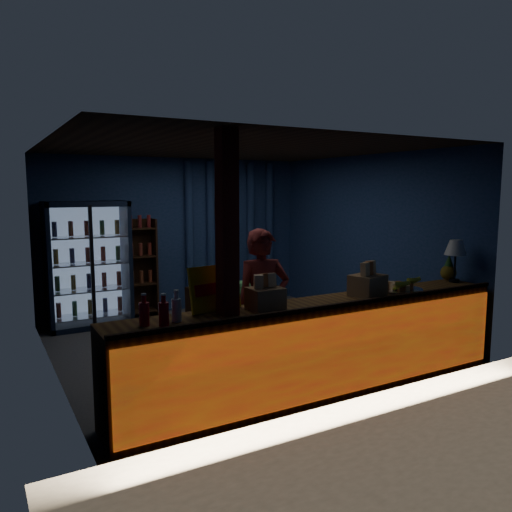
{
  "coord_description": "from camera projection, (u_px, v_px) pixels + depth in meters",
  "views": [
    {
      "loc": [
        -2.98,
        -5.85,
        2.07
      ],
      "look_at": [
        0.2,
        -0.2,
        1.2
      ],
      "focal_mm": 35.0,
      "sensor_mm": 36.0,
      "label": 1
    }
  ],
  "objects": [
    {
      "name": "ground",
      "position": [
        236.0,
        343.0,
        6.78
      ],
      "size": [
        4.6,
        4.6,
        0.0
      ],
      "primitive_type": "plane",
      "color": "#515154",
      "rests_on": "ground"
    },
    {
      "name": "room_walls",
      "position": [
        236.0,
        228.0,
        6.57
      ],
      "size": [
        4.6,
        4.6,
        4.6
      ],
      "color": "navy",
      "rests_on": "ground"
    },
    {
      "name": "dirt_apron",
      "position": [
        483.0,
        487.0,
        3.49
      ],
      "size": [
        5.6,
        5.6,
        0.0
      ],
      "primitive_type": "plane",
      "color": "brown",
      "rests_on": "ground"
    },
    {
      "name": "counter",
      "position": [
        321.0,
        347.0,
        5.06
      ],
      "size": [
        4.4,
        0.57,
        0.99
      ],
      "color": "brown",
      "rests_on": "ground"
    },
    {
      "name": "support_post",
      "position": [
        228.0,
        276.0,
        4.45
      ],
      "size": [
        0.16,
        0.16,
        2.6
      ],
      "primitive_type": "cube",
      "color": "maroon",
      "rests_on": "ground"
    },
    {
      "name": "beverage_cooler",
      "position": [
        87.0,
        265.0,
        7.56
      ],
      "size": [
        1.2,
        0.62,
        1.9
      ],
      "color": "black",
      "rests_on": "ground"
    },
    {
      "name": "bottle_shelf",
      "position": [
        140.0,
        269.0,
        8.11
      ],
      "size": [
        0.5,
        0.28,
        1.6
      ],
      "color": "#341C10",
      "rests_on": "ground"
    },
    {
      "name": "curtain_folds",
      "position": [
        231.0,
        233.0,
        8.94
      ],
      "size": [
        1.74,
        0.14,
        2.5
      ],
      "color": "navy",
      "rests_on": "room_walls"
    },
    {
      "name": "framed_picture",
      "position": [
        224.0,
        208.0,
        8.77
      ],
      "size": [
        0.36,
        0.04,
        0.28
      ],
      "color": "#BA812E",
      "rests_on": "room_walls"
    },
    {
      "name": "shopkeeper",
      "position": [
        263.0,
        305.0,
        5.4
      ],
      "size": [
        0.66,
        0.49,
        1.65
      ],
      "primitive_type": "imported",
      "rotation": [
        0.0,
        0.0,
        -0.17
      ],
      "color": "maroon",
      "rests_on": "ground"
    },
    {
      "name": "green_chair",
      "position": [
        242.0,
        296.0,
        8.27
      ],
      "size": [
        0.7,
        0.71,
        0.63
      ],
      "primitive_type": "imported",
      "rotation": [
        0.0,
        0.0,
        3.11
      ],
      "color": "#5AB460",
      "rests_on": "ground"
    },
    {
      "name": "side_table",
      "position": [
        206.0,
        302.0,
        8.09
      ],
      "size": [
        0.62,
        0.5,
        0.61
      ],
      "color": "#341C10",
      "rests_on": "ground"
    },
    {
      "name": "yellow_sign",
      "position": [
        215.0,
        288.0,
        4.61
      ],
      "size": [
        0.54,
        0.19,
        0.42
      ],
      "color": "#E0BD0B",
      "rests_on": "counter"
    },
    {
      "name": "soda_bottles",
      "position": [
        162.0,
        311.0,
        4.16
      ],
      "size": [
        0.37,
        0.16,
        0.27
      ],
      "color": "#BA0C15",
      "rests_on": "counter"
    },
    {
      "name": "snack_box_left",
      "position": [
        265.0,
        297.0,
        4.69
      ],
      "size": [
        0.32,
        0.26,
        0.33
      ],
      "color": "#9A704A",
      "rests_on": "counter"
    },
    {
      "name": "snack_box_centre",
      "position": [
        368.0,
        284.0,
        5.28
      ],
      "size": [
        0.4,
        0.35,
        0.36
      ],
      "color": "#9A704A",
      "rests_on": "counter"
    },
    {
      "name": "pastry_tray",
      "position": [
        399.0,
        288.0,
        5.53
      ],
      "size": [
        0.52,
        0.52,
        0.08
      ],
      "color": "silver",
      "rests_on": "counter"
    },
    {
      "name": "banana_bunches",
      "position": [
        394.0,
        285.0,
        5.45
      ],
      "size": [
        0.78,
        0.3,
        0.17
      ],
      "color": "yellow",
      "rests_on": "counter"
    },
    {
      "name": "table_lamp",
      "position": [
        456.0,
        249.0,
        6.01
      ],
      "size": [
        0.26,
        0.26,
        0.52
      ],
      "color": "black",
      "rests_on": "counter"
    },
    {
      "name": "pineapple",
      "position": [
        449.0,
        270.0,
        6.13
      ],
      "size": [
        0.19,
        0.19,
        0.32
      ],
      "color": "olive",
      "rests_on": "counter"
    }
  ]
}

